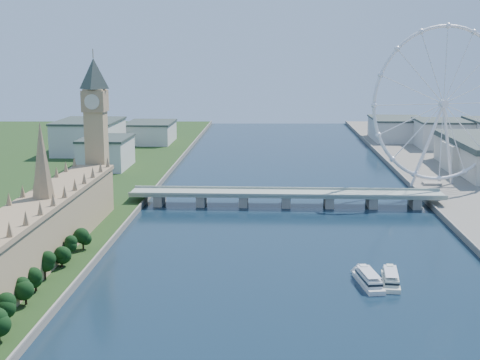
{
  "coord_description": "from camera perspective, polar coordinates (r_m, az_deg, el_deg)",
  "views": [
    {
      "loc": [
        -10.86,
        -161.42,
        108.19
      ],
      "look_at": [
        -28.36,
        210.0,
        35.69
      ],
      "focal_mm": 50.0,
      "sensor_mm": 36.0,
      "label": 1
    }
  ],
  "objects": [
    {
      "name": "parliament_range",
      "position": [
        362.78,
        -16.27,
        -3.74
      ],
      "size": [
        24.0,
        200.0,
        70.0
      ],
      "color": "tan",
      "rests_on": "ground"
    },
    {
      "name": "city_skyline",
      "position": [
        728.97,
        6.63,
        3.77
      ],
      "size": [
        505.0,
        280.0,
        32.0
      ],
      "color": "beige",
      "rests_on": "ground"
    },
    {
      "name": "county_hall",
      "position": [
        629.31,
        19.83,
        0.47
      ],
      "size": [
        54.0,
        144.0,
        35.0
      ],
      "primitive_type": null,
      "color": "beige",
      "rests_on": "ground"
    },
    {
      "name": "london_eye",
      "position": [
        534.36,
        16.96,
        6.19
      ],
      "size": [
        113.6,
        39.12,
        124.3
      ],
      "color": "silver",
      "rests_on": "ground"
    },
    {
      "name": "westminster_bridge",
      "position": [
        472.59,
        3.95,
        -1.4
      ],
      "size": [
        220.0,
        22.0,
        9.5
      ],
      "color": "gray",
      "rests_on": "ground"
    },
    {
      "name": "tour_boat_near",
      "position": [
        322.04,
        10.89,
        -8.8
      ],
      "size": [
        12.85,
        32.76,
        7.07
      ],
      "primitive_type": null,
      "rotation": [
        0.0,
        0.0,
        0.15
      ],
      "color": "silver",
      "rests_on": "ground"
    },
    {
      "name": "tree_row",
      "position": [
        274.95,
        -19.67,
        -10.68
      ],
      "size": [
        7.69,
        215.69,
        20.68
      ],
      "color": "black",
      "rests_on": "ground"
    },
    {
      "name": "tour_boat_far",
      "position": [
        325.8,
        12.72,
        -8.64
      ],
      "size": [
        11.06,
        31.19,
        6.75
      ],
      "primitive_type": null,
      "rotation": [
        0.0,
        0.0,
        -0.11
      ],
      "color": "beige",
      "rests_on": "ground"
    },
    {
      "name": "big_ben",
      "position": [
        456.67,
        -12.24,
        5.55
      ],
      "size": [
        20.02,
        20.02,
        110.0
      ],
      "color": "tan",
      "rests_on": "ground"
    }
  ]
}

